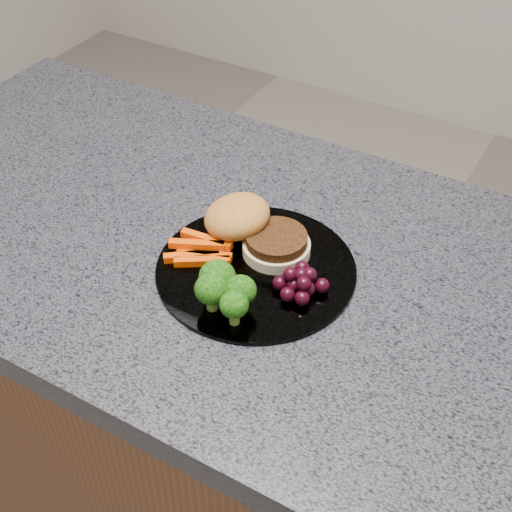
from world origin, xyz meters
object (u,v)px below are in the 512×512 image
at_px(plate, 256,269).
at_px(burger, 251,229).
at_px(island_cabinet, 234,443).
at_px(grape_bunch, 300,282).

xyz_separation_m(plate, burger, (-0.03, 0.04, 0.02)).
distance_m(island_cabinet, burger, 0.50).
distance_m(island_cabinet, grape_bunch, 0.51).
bearing_deg(island_cabinet, burger, 28.12).
xyz_separation_m(island_cabinet, grape_bunch, (0.13, -0.04, 0.49)).
bearing_deg(grape_bunch, plate, 171.93).
xyz_separation_m(island_cabinet, burger, (0.03, 0.02, 0.50)).
relative_size(burger, grape_bunch, 2.58).
height_order(plate, grape_bunch, grape_bunch).
distance_m(plate, burger, 0.06).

